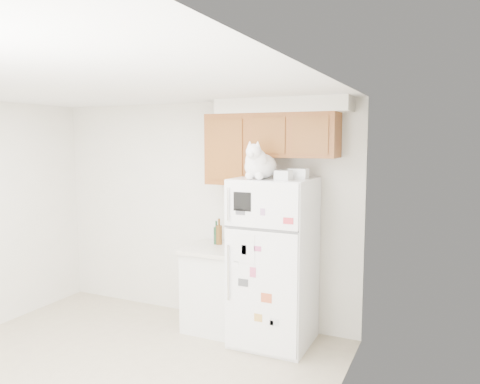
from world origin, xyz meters
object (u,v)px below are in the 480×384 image
Objects in this scene: refrigerator at (274,261)px; base_counter at (217,288)px; cat at (259,164)px; storage_box_back at (298,174)px; storage_box_front at (283,175)px; bottle_green at (216,232)px; bottle_amber at (219,231)px.

base_counter is (-0.69, 0.07, -0.39)m from refrigerator.
storage_box_back is at bearing 28.08° from cat.
storage_box_front reaches higher than refrigerator.
refrigerator is 6.48× the size of bottle_green.
cat is 3.56× the size of storage_box_front.
refrigerator is at bearing -14.82° from bottle_amber.
storage_box_back reaches higher than bottle_amber.
cat reaches higher than bottle_green.
bottle_amber is (0.04, -0.00, 0.01)m from bottle_green.
refrigerator is at bearing 56.68° from cat.
storage_box_front reaches higher than bottle_green.
refrigerator is 9.44× the size of storage_box_back.
cat is 2.04× the size of bottle_green.
cat is at bearing -27.74° from bottle_green.
base_counter is at bearing 177.47° from storage_box_back.
cat reaches higher than storage_box_front.
bottle_amber is (-0.96, 0.16, -0.68)m from storage_box_back.
base_counter is 1.52m from cat.
bottle_green is 0.90× the size of bottle_amber.
bottle_green is at bearing 165.55° from refrigerator.
cat is 1.08m from bottle_green.
bottle_amber is at bearing 165.55° from storage_box_front.
bottle_green is at bearing 152.26° from cat.
cat is (-0.10, -0.15, 0.99)m from refrigerator.
base_counter is at bearing 159.26° from cat.
refrigerator is 0.79m from base_counter.
refrigerator is 0.80m from bottle_green.
cat is 0.39m from storage_box_back.
storage_box_front is at bearing -21.59° from bottle_green.
bottle_amber reaches higher than base_counter.
storage_box_back is at bearing -9.38° from bottle_green.
bottle_green is at bearing 172.90° from bottle_amber.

